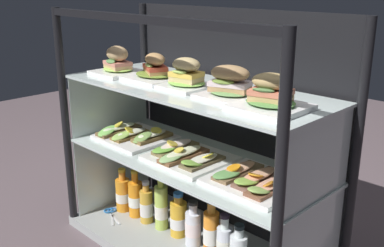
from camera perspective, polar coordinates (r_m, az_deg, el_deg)
case_frame at (r=1.81m, az=2.88°, el=-0.09°), size 1.13×0.48×0.98m
riser_lower_tier at (r=1.84m, az=0.00°, el=-9.99°), size 1.06×0.41×0.37m
shelf_lower_glass at (r=1.76m, az=0.00°, el=-4.54°), size 1.08×0.43×0.01m
riser_upper_tier at (r=1.71m, az=0.00°, el=-0.17°), size 1.06×0.41×0.27m
shelf_upper_glass at (r=1.67m, az=0.00°, el=4.42°), size 1.08×0.43×0.01m
plated_roll_sandwich_far_right at (r=1.92m, az=-9.34°, el=7.43°), size 0.18×0.18×0.12m
plated_roll_sandwich_near_right_corner at (r=1.80m, az=-4.65°, el=6.61°), size 0.21×0.21×0.11m
plated_roll_sandwich_center at (r=1.65m, az=-0.73°, el=5.93°), size 0.18×0.18×0.11m
plated_roll_sandwich_right_of_center at (r=1.52m, az=4.77°, el=4.85°), size 0.19×0.19×0.11m
plated_roll_sandwich_mid_left at (r=1.38m, az=9.87°, el=3.30°), size 0.21×0.21×0.11m
open_sandwich_tray_near_right_corner at (r=1.97m, az=-7.39°, el=-1.43°), size 0.29×0.28×0.06m
open_sandwich_tray_right_of_center at (r=1.73m, az=-0.71°, el=-4.05°), size 0.29×0.28×0.06m
open_sandwich_tray_mid_right at (r=1.54m, az=7.77°, el=-7.06°), size 0.29×0.27×0.06m
juice_bottle_back_left at (r=2.17m, az=-8.68°, el=-8.76°), size 0.07×0.07×0.21m
juice_bottle_front_left_end at (r=2.11m, az=-7.11°, el=-9.30°), size 0.07×0.07×0.22m
juice_bottle_tucked_behind at (r=2.06m, az=-5.75°, el=-10.28°), size 0.06×0.06×0.20m
juice_bottle_near_post at (r=1.99m, az=-3.88°, el=-10.47°), size 0.06×0.06×0.24m
juice_bottle_back_right at (r=1.95m, az=-1.70°, el=-11.82°), size 0.07×0.07×0.20m
juice_bottle_front_fourth at (r=1.89m, az=0.24°, el=-12.82°), size 0.07×0.07×0.19m
juice_bottle_front_right_end at (r=1.83m, az=2.42°, el=-13.44°), size 0.06×0.06×0.23m
juice_bottle_front_second at (r=1.78m, az=4.07°, el=-14.82°), size 0.06×0.06×0.21m
kitchen_scissors at (r=2.18m, az=-10.15°, el=-10.93°), size 0.17×0.12×0.01m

